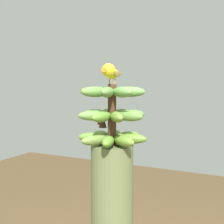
% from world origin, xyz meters
% --- Properties ---
extents(banana_bunch, '(0.30, 0.30, 0.27)m').
position_xyz_m(banana_bunch, '(0.00, 0.00, 1.34)').
color(banana_bunch, '#4C2D1E').
rests_on(banana_bunch, banana_tree).
extents(perched_bird, '(0.06, 0.20, 0.09)m').
position_xyz_m(perched_bird, '(-0.00, 0.02, 1.53)').
color(perched_bird, '#C68933').
rests_on(perched_bird, banana_bunch).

